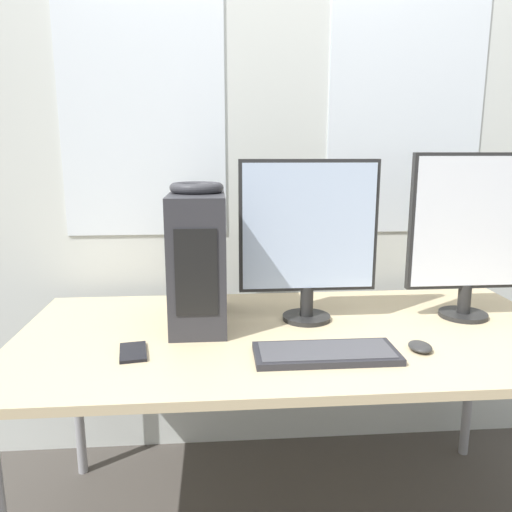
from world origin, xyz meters
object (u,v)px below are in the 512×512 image
(monitor_main, at_px, (308,234))
(monitor_right_near, at_px, (471,230))
(keyboard, at_px, (326,353))
(mouse, at_px, (420,347))
(headphones, at_px, (197,188))
(cell_phone, at_px, (133,352))
(pc_tower, at_px, (198,258))

(monitor_main, height_order, monitor_right_near, monitor_right_near)
(keyboard, height_order, mouse, mouse)
(headphones, xyz_separation_m, monitor_right_near, (0.96, -0.04, -0.15))
(headphones, bearing_deg, monitor_right_near, -2.11)
(keyboard, bearing_deg, monitor_right_near, 28.46)
(monitor_main, xyz_separation_m, keyboard, (-0.00, -0.33, -0.30))
(monitor_main, height_order, keyboard, monitor_main)
(keyboard, distance_m, mouse, 0.30)
(cell_phone, bearing_deg, keyboard, -16.41)
(mouse, bearing_deg, monitor_main, 133.97)
(headphones, relative_size, monitor_right_near, 0.31)
(monitor_right_near, bearing_deg, pc_tower, 177.94)
(monitor_right_near, distance_m, keyboard, 0.73)
(pc_tower, height_order, monitor_right_near, monitor_right_near)
(monitor_main, bearing_deg, pc_tower, 177.03)
(cell_phone, bearing_deg, pc_tower, 46.13)
(pc_tower, xyz_separation_m, monitor_main, (0.38, -0.02, 0.08))
(headphones, height_order, monitor_main, monitor_main)
(pc_tower, xyz_separation_m, monitor_right_near, (0.96, -0.03, 0.09))
(pc_tower, height_order, headphones, headphones)
(headphones, distance_m, monitor_main, 0.42)
(monitor_main, distance_m, cell_phone, 0.70)
(pc_tower, height_order, keyboard, pc_tower)
(headphones, bearing_deg, monitor_main, -3.09)
(monitor_right_near, relative_size, cell_phone, 3.85)
(monitor_right_near, relative_size, keyboard, 1.39)
(keyboard, relative_size, cell_phone, 2.76)
(monitor_right_near, distance_m, cell_phone, 1.22)
(monitor_main, distance_m, mouse, 0.52)
(monitor_right_near, xyz_separation_m, keyboard, (-0.58, -0.31, -0.31))
(pc_tower, relative_size, headphones, 2.50)
(keyboard, bearing_deg, pc_tower, 137.47)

